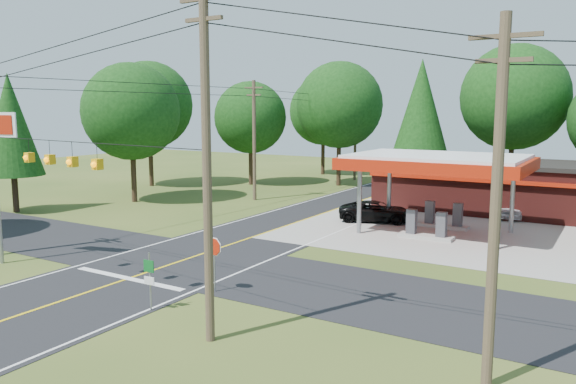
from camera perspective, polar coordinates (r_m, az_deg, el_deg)
The scene contains 16 objects.
ground at distance 29.06m, azimuth -10.68°, elevation -6.89°, with size 120.00×120.00×0.00m, color #364C1A.
main_highway at distance 29.06m, azimuth -10.68°, elevation -6.87°, with size 8.00×120.00×0.02m, color black.
cross_road at distance 29.06m, azimuth -10.68°, elevation -6.86°, with size 70.00×7.00×0.02m, color black.
lane_center_yellow at distance 29.05m, azimuth -10.68°, elevation -6.84°, with size 0.15×110.00×0.00m, color yellow.
gas_canopy at distance 35.33m, azimuth 14.94°, elevation 2.70°, with size 10.60×7.40×4.88m.
convenience_store at distance 45.00m, azimuth 19.66°, elevation 0.63°, with size 16.40×7.55×3.80m.
utility_pole_near_right at distance 17.93m, azimuth -8.26°, elevation 3.14°, with size 1.80×0.30×11.50m.
utility_pole_far_left at distance 47.23m, azimuth -3.45°, elevation 5.45°, with size 1.80×0.30×10.00m.
utility_pole_right_b at distance 15.71m, azimuth 20.38°, elevation -0.80°, with size 1.80×0.30×10.00m.
utility_pole_north at distance 61.33m, azimuth 6.85°, elevation 5.64°, with size 0.30×0.30×9.50m.
overhead_beacons at distance 24.80m, azimuth -22.14°, elevation 4.62°, with size 17.04×2.04×1.03m.
treeline_backdrop at distance 48.28m, azimuth 9.43°, elevation 8.13°, with size 70.27×51.59×13.30m.
suv_car at distance 38.70m, azimuth 8.97°, elevation -1.98°, with size 5.04×5.04×1.40m, color black.
sedan_car at distance 42.88m, azimuth 21.65°, elevation -1.43°, with size 4.27×4.27×1.46m, color white.
octagonal_stop_sign at distance 23.57m, azimuth -7.51°, elevation -5.99°, with size 0.82×0.17×2.36m.
route_sign_post at distance 21.98m, azimuth -13.90°, elevation -8.30°, with size 0.47×0.10×2.27m.
Camera 1 is at (18.88, -20.77, 7.55)m, focal length 35.00 mm.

